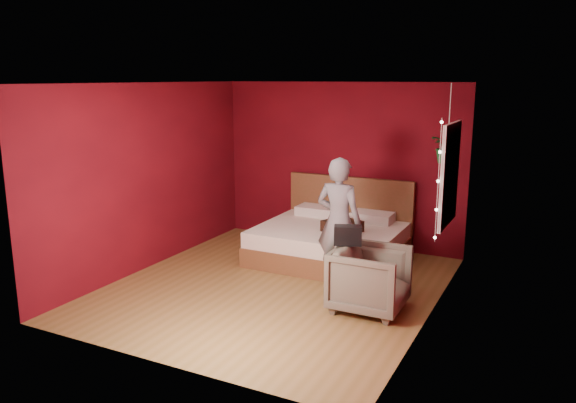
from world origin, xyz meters
name	(u,v)px	position (x,y,z in m)	size (l,w,h in m)	color
floor	(275,287)	(0.00, 0.00, 0.00)	(4.50, 4.50, 0.00)	brown
room_walls	(274,159)	(0.00, 0.00, 1.68)	(4.04, 4.54, 2.62)	#630A13
window	(449,174)	(1.97, 0.90, 1.50)	(0.05, 0.97, 1.27)	white
fairy_lights	(438,181)	(1.94, 0.38, 1.50)	(0.04, 0.04, 1.45)	silver
bed	(332,240)	(0.21, 1.42, 0.29)	(2.06, 1.75, 1.13)	brown
person	(339,222)	(0.68, 0.50, 0.84)	(0.61, 0.40, 1.68)	slate
armchair	(370,279)	(1.33, -0.14, 0.38)	(0.81, 0.83, 0.76)	#686552
handbag	(348,235)	(1.04, -0.14, 0.87)	(0.32, 0.16, 0.23)	black
throw_pillow	(342,226)	(0.47, 1.18, 0.59)	(0.44, 0.44, 0.16)	#321810
hanging_plant	(448,146)	(1.85, 1.30, 1.80)	(0.50, 0.47, 1.02)	silver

